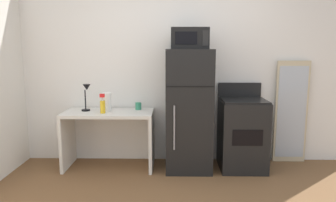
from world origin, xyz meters
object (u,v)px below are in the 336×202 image
(oven_range, at_px, (242,133))
(leaning_mirror, at_px, (291,112))
(paper_towel_roll, at_px, (107,102))
(spray_bottle, at_px, (103,105))
(coffee_mug, at_px, (138,106))
(desk, at_px, (109,128))
(microwave, at_px, (190,38))
(refrigerator, at_px, (189,110))
(desk_lamp, at_px, (86,93))

(oven_range, bearing_deg, leaning_mirror, 19.72)
(paper_towel_roll, bearing_deg, oven_range, -1.65)
(paper_towel_roll, height_order, spray_bottle, spray_bottle)
(coffee_mug, bearing_deg, spray_bottle, -149.46)
(desk, distance_m, microwave, 1.56)
(coffee_mug, distance_m, oven_range, 1.42)
(refrigerator, xyz_separation_m, leaning_mirror, (1.41, 0.27, -0.08))
(microwave, distance_m, leaning_mirror, 1.75)
(paper_towel_roll, bearing_deg, desk_lamp, -177.20)
(desk, distance_m, coffee_mug, 0.48)
(refrigerator, xyz_separation_m, oven_range, (0.70, 0.01, -0.31))
(refrigerator, relative_size, microwave, 3.38)
(desk, height_order, coffee_mug, coffee_mug)
(microwave, bearing_deg, paper_towel_roll, 175.52)
(paper_towel_roll, relative_size, coffee_mug, 2.53)
(desk, bearing_deg, spray_bottle, -115.41)
(refrigerator, relative_size, leaning_mirror, 1.11)
(spray_bottle, relative_size, microwave, 0.54)
(desk, xyz_separation_m, spray_bottle, (-0.05, -0.11, 0.33))
(spray_bottle, height_order, refrigerator, refrigerator)
(spray_bottle, bearing_deg, desk_lamp, 149.80)
(desk_lamp, bearing_deg, leaning_mirror, 4.52)
(coffee_mug, bearing_deg, desk_lamp, -170.37)
(desk_lamp, bearing_deg, paper_towel_roll, 2.80)
(coffee_mug, xyz_separation_m, oven_range, (1.37, -0.15, -0.33))
(refrigerator, height_order, leaning_mirror, refrigerator)
(paper_towel_roll, height_order, leaning_mirror, leaning_mirror)
(desk_lamp, distance_m, microwave, 1.50)
(desk, relative_size, leaning_mirror, 0.83)
(desk, xyz_separation_m, desk_lamp, (-0.29, 0.03, 0.47))
(microwave, bearing_deg, desk, 177.74)
(leaning_mirror, bearing_deg, spray_bottle, -171.94)
(desk, bearing_deg, refrigerator, -1.10)
(paper_towel_roll, height_order, microwave, microwave)
(desk, xyz_separation_m, leaning_mirror, (2.45, 0.25, 0.18))
(coffee_mug, height_order, refrigerator, refrigerator)
(leaning_mirror, bearing_deg, microwave, -168.49)
(paper_towel_roll, distance_m, spray_bottle, 0.15)
(desk_lamp, xyz_separation_m, coffee_mug, (0.66, 0.11, -0.19))
(spray_bottle, bearing_deg, oven_range, 3.18)
(microwave, bearing_deg, refrigerator, 90.32)
(spray_bottle, xyz_separation_m, microwave, (1.09, 0.07, 0.83))
(desk_lamp, xyz_separation_m, spray_bottle, (0.24, -0.14, -0.14))
(leaning_mirror, bearing_deg, desk, -174.26)
(desk_lamp, bearing_deg, oven_range, -1.08)
(oven_range, height_order, leaning_mirror, leaning_mirror)
(desk_lamp, relative_size, paper_towel_roll, 1.47)
(refrigerator, bearing_deg, desk_lamp, 177.86)
(leaning_mirror, bearing_deg, desk_lamp, -175.48)
(desk_lamp, relative_size, microwave, 0.77)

